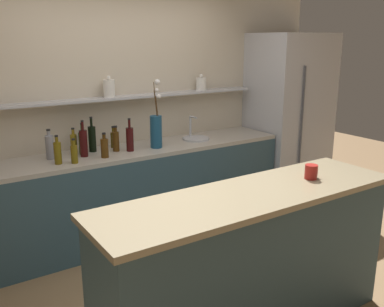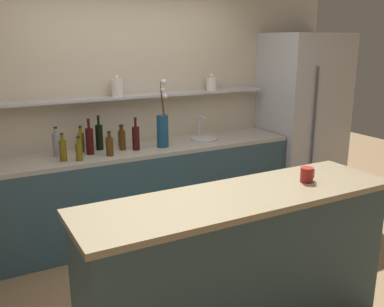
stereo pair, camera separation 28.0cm
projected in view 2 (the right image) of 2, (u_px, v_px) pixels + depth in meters
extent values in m
plane|color=olive|center=(197.00, 291.00, 3.46)|extent=(12.00, 12.00, 0.00)
cube|color=beige|center=(123.00, 106.00, 4.48)|extent=(5.20, 0.10, 2.60)
cube|color=#B7B7BC|center=(113.00, 98.00, 4.27)|extent=(3.52, 0.18, 0.02)
cylinder|color=silver|center=(117.00, 88.00, 4.25)|extent=(0.11, 0.11, 0.17)
sphere|color=silver|center=(117.00, 77.00, 4.23)|extent=(0.04, 0.04, 0.04)
cylinder|color=silver|center=(211.00, 84.00, 4.77)|extent=(0.12, 0.12, 0.14)
sphere|color=silver|center=(212.00, 76.00, 4.74)|extent=(0.04, 0.04, 0.04)
cube|color=#334C56|center=(125.00, 196.00, 4.33)|extent=(3.62, 0.62, 0.88)
cube|color=#ADA393|center=(123.00, 152.00, 4.21)|extent=(3.62, 0.62, 0.04)
cube|color=#334C56|center=(239.00, 269.00, 2.85)|extent=(2.10, 0.55, 0.98)
cube|color=gray|center=(241.00, 197.00, 2.72)|extent=(2.16, 0.61, 0.04)
cube|color=#B7B7BC|center=(302.00, 120.00, 5.21)|extent=(0.92, 0.70, 2.05)
cylinder|color=#4C4C51|center=(315.00, 118.00, 4.79)|extent=(0.02, 0.02, 1.13)
cylinder|color=navy|center=(163.00, 131.00, 4.29)|extent=(0.12, 0.12, 0.32)
cylinder|color=#4C3319|center=(162.00, 99.00, 4.20)|extent=(0.04, 0.01, 0.33)
sphere|color=silver|center=(164.00, 82.00, 4.13)|extent=(0.06, 0.06, 0.06)
cylinder|color=#4C3319|center=(163.00, 106.00, 4.20)|extent=(0.03, 0.01, 0.20)
sphere|color=silver|center=(165.00, 96.00, 4.14)|extent=(0.04, 0.04, 0.04)
cylinder|color=#4C3319|center=(162.00, 103.00, 4.21)|extent=(0.03, 0.01, 0.26)
sphere|color=silver|center=(163.00, 90.00, 4.14)|extent=(0.04, 0.04, 0.04)
cylinder|color=#B7B7BC|center=(204.00, 139.00, 4.63)|extent=(0.29, 0.29, 0.02)
cylinder|color=#B7B7BC|center=(199.00, 126.00, 4.69)|extent=(0.02, 0.02, 0.22)
cylinder|color=#B7B7BC|center=(202.00, 117.00, 4.61)|extent=(0.02, 0.12, 0.02)
cylinder|color=#47380A|center=(121.00, 139.00, 4.34)|extent=(0.06, 0.06, 0.16)
cylinder|color=#47380A|center=(121.00, 129.00, 4.31)|extent=(0.03, 0.03, 0.05)
cylinder|color=black|center=(120.00, 126.00, 4.30)|extent=(0.03, 0.03, 0.01)
cylinder|color=brown|center=(79.00, 152.00, 3.82)|extent=(0.06, 0.06, 0.16)
cylinder|color=brown|center=(78.00, 141.00, 3.79)|extent=(0.03, 0.03, 0.05)
cylinder|color=black|center=(78.00, 137.00, 3.78)|extent=(0.03, 0.03, 0.01)
cylinder|color=#4C2D0C|center=(110.00, 147.00, 3.98)|extent=(0.07, 0.07, 0.17)
cylinder|color=#4C2D0C|center=(109.00, 135.00, 3.95)|extent=(0.03, 0.03, 0.04)
cylinder|color=black|center=(109.00, 132.00, 3.94)|extent=(0.03, 0.03, 0.01)
cylinder|color=gray|center=(57.00, 145.00, 3.96)|extent=(0.07, 0.07, 0.22)
cylinder|color=gray|center=(56.00, 131.00, 3.92)|extent=(0.03, 0.03, 0.04)
cylinder|color=black|center=(55.00, 128.00, 3.92)|extent=(0.03, 0.03, 0.01)
cylinder|color=#193814|center=(90.00, 141.00, 4.11)|extent=(0.07, 0.07, 0.21)
cylinder|color=#193814|center=(89.00, 127.00, 4.07)|extent=(0.02, 0.02, 0.08)
cylinder|color=black|center=(88.00, 122.00, 4.06)|extent=(0.03, 0.03, 0.01)
cylinder|color=#380C0C|center=(136.00, 138.00, 4.18)|extent=(0.07, 0.07, 0.23)
cylinder|color=#380C0C|center=(135.00, 123.00, 4.14)|extent=(0.02, 0.02, 0.08)
cylinder|color=black|center=(135.00, 118.00, 4.13)|extent=(0.03, 0.03, 0.01)
cylinder|color=#380C0C|center=(90.00, 141.00, 4.02)|extent=(0.07, 0.07, 0.25)
cylinder|color=#380C0C|center=(89.00, 124.00, 3.98)|extent=(0.02, 0.02, 0.08)
cylinder|color=black|center=(88.00, 119.00, 3.96)|extent=(0.03, 0.03, 0.01)
cylinder|color=#4C2D0C|center=(122.00, 140.00, 4.19)|extent=(0.06, 0.06, 0.19)
cylinder|color=#4C2D0C|center=(122.00, 128.00, 4.16)|extent=(0.03, 0.03, 0.04)
cylinder|color=black|center=(122.00, 125.00, 4.15)|extent=(0.03, 0.03, 0.01)
cylinder|color=olive|center=(81.00, 142.00, 4.12)|extent=(0.06, 0.06, 0.19)
cylinder|color=olive|center=(80.00, 130.00, 4.09)|extent=(0.03, 0.03, 0.05)
cylinder|color=black|center=(80.00, 127.00, 4.09)|extent=(0.03, 0.03, 0.01)
cylinder|color=black|center=(99.00, 137.00, 4.19)|extent=(0.07, 0.07, 0.25)
cylinder|color=black|center=(98.00, 121.00, 4.15)|extent=(0.02, 0.02, 0.08)
cylinder|color=black|center=(98.00, 116.00, 4.13)|extent=(0.03, 0.03, 0.01)
cylinder|color=brown|center=(63.00, 151.00, 3.80)|extent=(0.06, 0.06, 0.19)
cylinder|color=brown|center=(62.00, 137.00, 3.77)|extent=(0.03, 0.03, 0.05)
cylinder|color=black|center=(62.00, 134.00, 3.76)|extent=(0.03, 0.03, 0.01)
cylinder|color=maroon|center=(307.00, 175.00, 2.94)|extent=(0.09, 0.09, 0.10)
cube|color=maroon|center=(313.00, 174.00, 2.97)|extent=(0.02, 0.01, 0.07)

